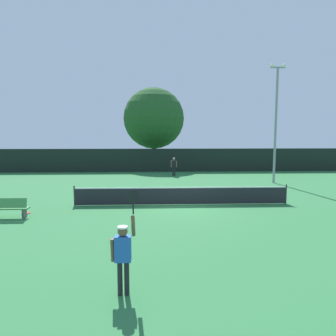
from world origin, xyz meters
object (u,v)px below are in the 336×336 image
Objects in this scene: large_tree at (154,118)px; parked_car_near at (217,158)px; player_serving at (123,250)px; courtside_bench at (8,208)px; player_receiving at (174,165)px; light_pole at (276,117)px; tennis_ball at (225,198)px; spare_racket at (27,213)px.

large_tree reaches higher than parked_car_near.
player_serving reaches higher than courtside_bench.
player_receiving is 0.18× the size of large_tree.
player_serving is at bearing -121.44° from light_pole.
spare_racket is (-10.28, -2.90, -0.01)m from tennis_ball.
light_pole is (9.99, 16.33, 3.99)m from player_serving.
spare_racket is at bearing -112.38° from parked_car_near.
large_tree is at bearing 88.80° from player_serving.
courtside_bench is 0.20× the size of light_pole.
player_serving is 4.84× the size of spare_racket.
courtside_bench is at bearing 130.80° from player_serving.
tennis_ball is 0.13× the size of spare_racket.
player_receiving is at bearing -111.49° from parked_car_near.
light_pole is (7.55, -4.30, 4.09)m from player_receiving.
spare_racket is 1.08m from courtside_bench.
player_serving is at bearing -97.07° from parked_car_near.
player_serving is 1.39× the size of courtside_bench.
player_serving is 9.46m from spare_racket.
player_receiving is 15.17m from spare_racket.
light_pole is at bearing 150.34° from player_receiving.
tennis_ball is at bearing 65.34° from player_serving.
tennis_ball is at bearing -76.96° from large_tree.
parked_car_near reaches higher than player_receiving.
light_pole is 0.99× the size of large_tree.
spare_racket is at bearing -164.22° from tennis_ball.
large_tree reaches higher than spare_racket.
courtside_bench is (-8.34, -13.80, -0.53)m from player_receiving.
parked_car_near reaches higher than tennis_ball.
player_serving is 29.32m from large_tree.
tennis_ball is (2.42, -10.04, -0.97)m from player_receiving.
light_pole is at bearing -76.24° from parked_car_near.
large_tree is (0.60, 28.97, 4.50)m from player_serving.
parked_car_near is at bearing 80.01° from tennis_ball.
large_tree is (-9.38, 12.64, 0.50)m from light_pole.
parked_car_near is (-1.47, 14.98, -4.32)m from light_pole.
parked_car_near is (13.93, 23.63, 0.76)m from spare_racket.
courtside_bench is 28.41m from parked_car_near.
spare_racket is 0.06× the size of light_pole.
tennis_ball is at bearing 15.78° from spare_racket.
large_tree is at bearing -77.61° from player_receiving.
parked_car_near reaches higher than courtside_bench.
player_receiving is at bearing -77.61° from large_tree.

